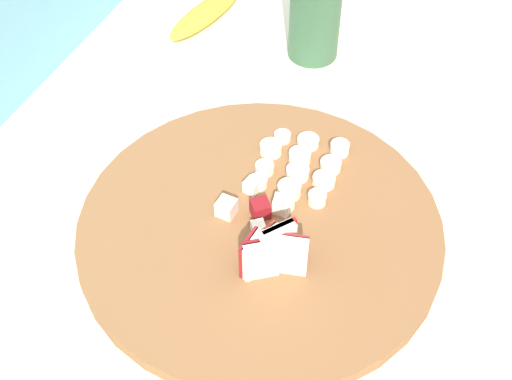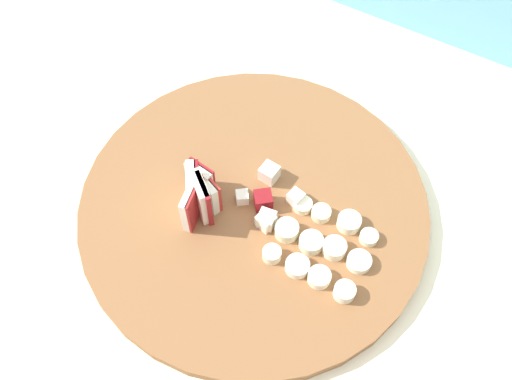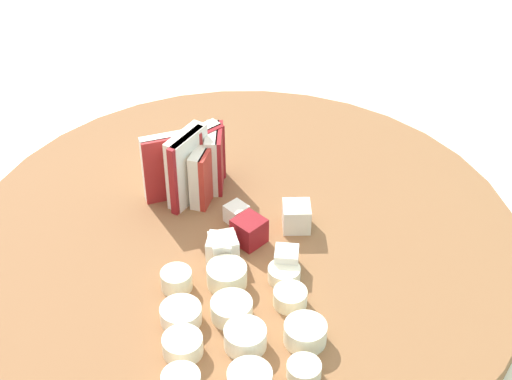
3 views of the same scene
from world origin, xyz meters
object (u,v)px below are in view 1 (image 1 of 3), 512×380
Objects in this scene: cutting_board at (260,227)px; banana_slice_rows at (300,166)px; banana_peel at (206,13)px; apple_wedge_fan at (270,252)px; small_jar at (315,16)px; apple_dice_pile at (259,206)px.

banana_slice_rows is at bearing -8.29° from cutting_board.
apple_wedge_fan is at bearing -147.32° from banana_peel.
small_jar reaches higher than banana_slice_rows.
small_jar reaches higher than banana_peel.
banana_slice_rows is at bearing 7.10° from apple_wedge_fan.
small_jar is (-0.02, -0.19, 0.06)m from banana_peel.
cutting_board is at bearing -156.07° from apple_dice_pile.
small_jar is at bearing 8.84° from cutting_board.
apple_dice_pile is at bearing 165.57° from banana_slice_rows.
cutting_board is 0.07m from apple_wedge_fan.
banana_peel is (0.37, 0.24, -0.02)m from apple_dice_pile.
apple_dice_pile is at bearing 23.93° from cutting_board.
apple_wedge_fan is at bearing -172.90° from banana_slice_rows.
apple_wedge_fan is 0.51× the size of small_jar.
banana_slice_rows is (0.10, -0.01, 0.02)m from cutting_board.
banana_slice_rows is at bearing -14.43° from apple_dice_pile.
apple_wedge_fan is 0.38× the size of banana_peel.
cutting_board is 3.22× the size of small_jar.
apple_wedge_fan is 0.81× the size of apple_dice_pile.
small_jar is at bearing 12.20° from apple_wedge_fan.
banana_slice_rows is (0.15, 0.02, -0.02)m from apple_wedge_fan.
apple_dice_pile is 0.09m from banana_slice_rows.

